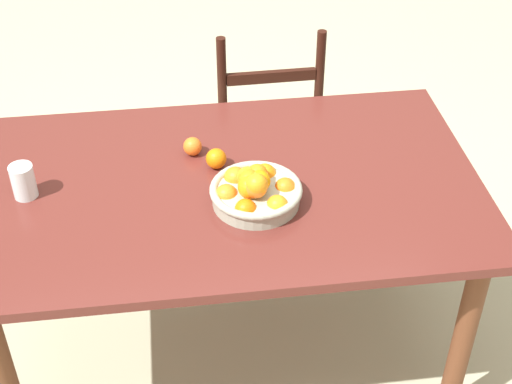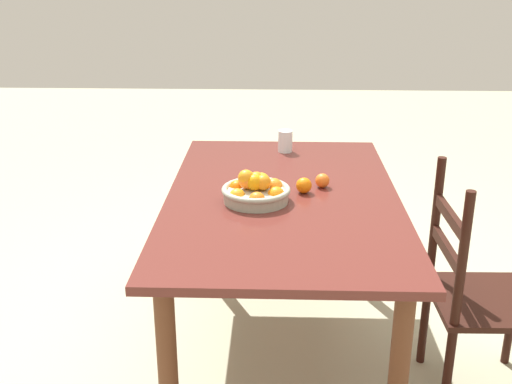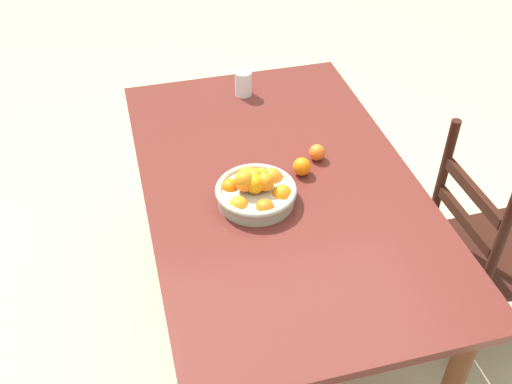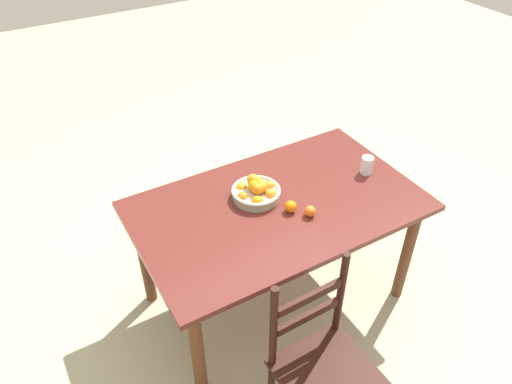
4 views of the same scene
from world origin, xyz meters
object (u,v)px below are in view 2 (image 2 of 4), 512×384
(chair_near_window, at_px, (478,298))
(fruit_bowl, at_px, (256,190))
(orange_loose_1, at_px, (322,181))
(orange_loose_0, at_px, (304,185))
(dining_table, at_px, (283,217))
(drinking_glass, at_px, (285,141))

(chair_near_window, relative_size, fruit_bowl, 3.44)
(orange_loose_1, bearing_deg, orange_loose_0, -49.50)
(chair_near_window, relative_size, orange_loose_1, 15.72)
(orange_loose_0, bearing_deg, dining_table, -73.92)
(orange_loose_1, bearing_deg, dining_table, -60.65)
(dining_table, distance_m, chair_near_window, 0.85)
(fruit_bowl, bearing_deg, orange_loose_1, 121.24)
(dining_table, distance_m, orange_loose_0, 0.16)
(chair_near_window, distance_m, fruit_bowl, 0.98)
(chair_near_window, xyz_separation_m, fruit_bowl, (-0.16, -0.89, 0.39))
(chair_near_window, relative_size, orange_loose_0, 14.54)
(dining_table, height_order, chair_near_window, chair_near_window)
(dining_table, xyz_separation_m, fruit_bowl, (0.07, -0.11, 0.15))
(fruit_bowl, distance_m, orange_loose_0, 0.22)
(chair_near_window, height_order, drinking_glass, chair_near_window)
(dining_table, bearing_deg, orange_loose_1, 119.35)
(orange_loose_0, height_order, drinking_glass, drinking_glass)
(orange_loose_0, height_order, orange_loose_1, orange_loose_0)
(chair_near_window, height_order, orange_loose_0, chair_near_window)
(dining_table, relative_size, fruit_bowl, 5.69)
(fruit_bowl, bearing_deg, dining_table, 124.01)
(chair_near_window, bearing_deg, fruit_bowl, 79.03)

